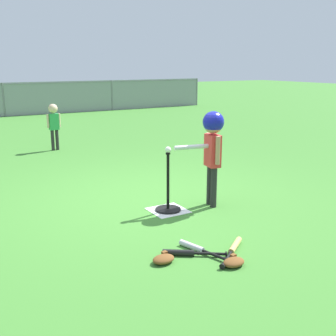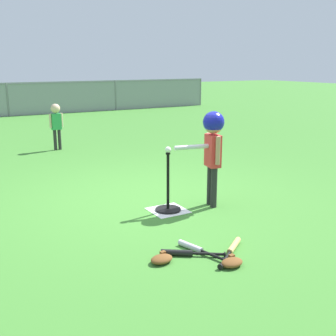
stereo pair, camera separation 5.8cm
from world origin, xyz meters
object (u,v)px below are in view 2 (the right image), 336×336
Objects in this scene: baseball_on_tee at (168,150)px; spare_bat_silver at (195,248)px; spare_bat_wood at (232,248)px; glove_near_bats at (162,259)px; glove_by_plate at (232,262)px; batting_tee at (168,201)px; fielder_deep_right at (56,120)px; batter_child at (213,139)px; spare_bat_black at (184,253)px.

spare_bat_silver is at bearing -107.16° from baseball_on_tee.
glove_near_bats is (-0.72, 0.14, 0.01)m from spare_bat_wood.
glove_by_plate is (-0.20, -0.24, 0.01)m from spare_bat_wood.
spare_bat_silver is at bearing -107.16° from batting_tee.
fielder_deep_right reaches higher than batting_tee.
batting_tee is 3.13× the size of glove_near_bats.
batter_child is (0.58, -0.12, 0.75)m from batting_tee.
fielder_deep_right reaches higher than glove_near_bats.
batter_child is at bearing -81.22° from fielder_deep_right.
batter_child is at bearing 63.19° from spare_bat_wood.
glove_near_bats is (-0.63, -5.67, -0.59)m from fielder_deep_right.
fielder_deep_right is at bearing 86.18° from spare_bat_black.
batting_tee is 1.29m from spare_bat_black.
glove_by_plate is at bearing -98.58° from baseball_on_tee.
fielder_deep_right is 5.84m from spare_bat_wood.
glove_by_plate is at bearing -74.54° from spare_bat_silver.
glove_near_bats is at bearing -141.05° from batter_child.
spare_bat_black is at bearing -113.31° from batting_tee.
spare_bat_silver is at bearing 6.34° from glove_near_bats.
batting_tee is 1.42m from glove_near_bats.
batter_child is at bearing 60.84° from glove_by_plate.
glove_near_bats is at bearing -122.36° from batting_tee.
glove_near_bats reaches higher than spare_bat_silver.
spare_bat_silver is at bearing 149.90° from spare_bat_wood.
spare_bat_wood is 0.31m from glove_by_plate.
fielder_deep_right reaches higher than spare_bat_silver.
baseball_on_tee reaches higher than batting_tee.
spare_bat_wood is at bearing -17.92° from spare_bat_black.
fielder_deep_right reaches higher than spare_bat_wood.
glove_near_bats is at bearing -122.36° from baseball_on_tee.
baseball_on_tee is 1.42m from spare_bat_silver.
baseball_on_tee reaches higher than spare_bat_black.
glove_near_bats reaches higher than spare_bat_wood.
spare_bat_black is (-0.51, -1.18, -0.75)m from baseball_on_tee.
spare_bat_black is 2.27× the size of glove_near_bats.
glove_by_plate reaches higher than spare_bat_wood.
baseball_on_tee is at bearing -88.31° from fielder_deep_right.
fielder_deep_right is at bearing 91.69° from batting_tee.
fielder_deep_right is 4.11× the size of glove_near_bats.
batting_tee is 1.38× the size of spare_bat_black.
spare_bat_black is at bearing -135.56° from batter_child.
glove_by_plate reaches higher than spare_bat_black.
fielder_deep_right reaches higher than spare_bat_black.
baseball_on_tee is 0.13× the size of spare_bat_wood.
batter_child reaches higher than spare_bat_wood.
baseball_on_tee is 0.13× the size of spare_bat_silver.
spare_bat_wood is at bearing -116.81° from batter_child.
baseball_on_tee is at bearing 168.44° from batter_child.
batting_tee is at bearing 81.42° from glove_by_plate.
spare_bat_silver is 2.44× the size of glove_near_bats.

